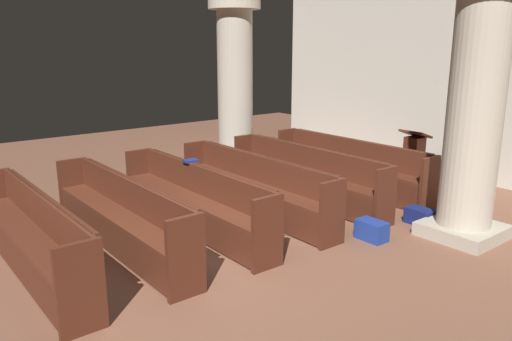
{
  "coord_description": "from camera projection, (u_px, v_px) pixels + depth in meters",
  "views": [
    {
      "loc": [
        4.72,
        -2.97,
        2.55
      ],
      "look_at": [
        -0.83,
        1.47,
        0.75
      ],
      "focal_mm": 35.24,
      "sensor_mm": 36.0,
      "label": 1
    }
  ],
  "objects": [
    {
      "name": "pew_row_5",
      "position": [
        30.0,
        232.0,
        5.67
      ],
      "size": [
        3.31,
        0.47,
        0.88
      ],
      "color": "#562819",
      "rests_on": "ground"
    },
    {
      "name": "pew_row_1",
      "position": [
        305.0,
        173.0,
        8.28
      ],
      "size": [
        3.31,
        0.46,
        0.88
      ],
      "color": "#562819",
      "rests_on": "ground"
    },
    {
      "name": "back_wall",
      "position": [
        482.0,
        61.0,
        9.13
      ],
      "size": [
        10.0,
        0.16,
        4.5
      ],
      "primitive_type": "cube",
      "color": "silver",
      "rests_on": "ground"
    },
    {
      "name": "pew_row_2",
      "position": [
        254.0,
        184.0,
        7.63
      ],
      "size": [
        3.31,
        0.47,
        0.88
      ],
      "color": "#562819",
      "rests_on": "ground"
    },
    {
      "name": "hymn_book",
      "position": [
        191.0,
        161.0,
        7.27
      ],
      "size": [
        0.15,
        0.2,
        0.04
      ],
      "primitive_type": "cube",
      "color": "navy",
      "rests_on": "pew_row_3"
    },
    {
      "name": "pillar_far_side",
      "position": [
        235.0,
        81.0,
        10.03
      ],
      "size": [
        1.02,
        1.02,
        3.49
      ],
      "color": "#B6AD9A",
      "rests_on": "ground"
    },
    {
      "name": "pew_row_3",
      "position": [
        194.0,
        197.0,
        6.97
      ],
      "size": [
        3.31,
        0.46,
        0.88
      ],
      "color": "#562819",
      "rests_on": "ground"
    },
    {
      "name": "lectern",
      "position": [
        413.0,
        164.0,
        8.97
      ],
      "size": [
        0.48,
        0.45,
        1.08
      ],
      "color": "#492215",
      "rests_on": "ground"
    },
    {
      "name": "pew_row_0",
      "position": [
        349.0,
        163.0,
        8.93
      ],
      "size": [
        3.31,
        0.46,
        0.88
      ],
      "color": "#562819",
      "rests_on": "ground"
    },
    {
      "name": "kneeler_box_navy",
      "position": [
        420.0,
        216.0,
        7.29
      ],
      "size": [
        0.4,
        0.25,
        0.23
      ],
      "primitive_type": "cube",
      "color": "navy",
      "rests_on": "ground"
    },
    {
      "name": "ground_plane",
      "position": [
        203.0,
        263.0,
        6.0
      ],
      "size": [
        19.2,
        19.2,
        0.0
      ],
      "primitive_type": "plane",
      "color": "brown"
    },
    {
      "name": "pillar_aisle_side",
      "position": [
        476.0,
        103.0,
        6.4
      ],
      "size": [
        1.02,
        1.02,
        3.49
      ],
      "color": "#B6AD9A",
      "rests_on": "ground"
    },
    {
      "name": "kneeler_box_blue",
      "position": [
        372.0,
        230.0,
        6.7
      ],
      "size": [
        0.41,
        0.25,
        0.26
      ],
      "primitive_type": "cube",
      "color": "navy",
      "rests_on": "ground"
    },
    {
      "name": "pew_row_4",
      "position": [
        120.0,
        213.0,
        6.32
      ],
      "size": [
        3.31,
        0.46,
        0.88
      ],
      "color": "#562819",
      "rests_on": "ground"
    }
  ]
}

